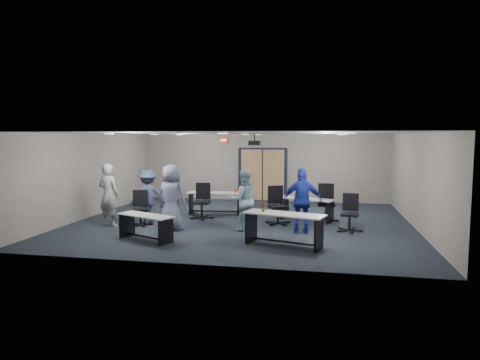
% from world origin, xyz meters
% --- Properties ---
extents(floor, '(10.00, 10.00, 0.00)m').
position_xyz_m(floor, '(0.00, 0.00, 0.00)').
color(floor, black).
rests_on(floor, ground).
extents(back_wall, '(10.00, 0.04, 2.70)m').
position_xyz_m(back_wall, '(0.00, 4.50, 1.35)').
color(back_wall, gray).
rests_on(back_wall, floor).
extents(front_wall, '(10.00, 0.04, 2.70)m').
position_xyz_m(front_wall, '(0.00, -4.50, 1.35)').
color(front_wall, gray).
rests_on(front_wall, floor).
extents(left_wall, '(0.04, 9.00, 2.70)m').
position_xyz_m(left_wall, '(-5.00, 0.00, 1.35)').
color(left_wall, gray).
rests_on(left_wall, floor).
extents(right_wall, '(0.04, 9.00, 2.70)m').
position_xyz_m(right_wall, '(5.00, 0.00, 1.35)').
color(right_wall, gray).
rests_on(right_wall, floor).
extents(ceiling, '(10.00, 9.00, 0.04)m').
position_xyz_m(ceiling, '(0.00, 0.00, 2.70)').
color(ceiling, white).
rests_on(ceiling, back_wall).
extents(double_door, '(2.00, 0.07, 2.20)m').
position_xyz_m(double_door, '(0.00, 4.46, 1.05)').
color(double_door, black).
rests_on(double_door, back_wall).
extents(exit_sign, '(0.32, 0.07, 0.18)m').
position_xyz_m(exit_sign, '(-1.60, 4.44, 2.45)').
color(exit_sign, black).
rests_on(exit_sign, back_wall).
extents(ceiling_projector, '(0.35, 0.32, 0.37)m').
position_xyz_m(ceiling_projector, '(0.30, 0.50, 2.40)').
color(ceiling_projector, black).
rests_on(ceiling_projector, ceiling).
extents(ceiling_can_lights, '(6.24, 5.74, 0.02)m').
position_xyz_m(ceiling_can_lights, '(0.00, 0.25, 2.67)').
color(ceiling_can_lights, silver).
rests_on(ceiling_can_lights, ceiling).
extents(table_front_left, '(1.66, 1.13, 0.64)m').
position_xyz_m(table_front_left, '(-1.95, -2.75, 0.44)').
color(table_front_left, '#B1AFA7').
rests_on(table_front_left, floor).
extents(table_front_right, '(2.04, 1.16, 1.07)m').
position_xyz_m(table_front_right, '(1.50, -2.66, 0.54)').
color(table_front_right, '#B1AFA7').
rests_on(table_front_right, floor).
extents(table_back_left, '(1.87, 0.78, 0.86)m').
position_xyz_m(table_back_left, '(-1.14, 1.11, 0.51)').
color(table_back_left, '#B1AFA7').
rests_on(table_back_left, floor).
extents(table_back_right, '(1.80, 1.16, 0.70)m').
position_xyz_m(table_back_right, '(1.93, 0.58, 0.47)').
color(table_back_right, '#B1AFA7').
rests_on(table_back_right, floor).
extents(chair_back_a, '(0.65, 0.65, 0.94)m').
position_xyz_m(chair_back_a, '(-2.28, -0.05, 0.47)').
color(chair_back_a, black).
rests_on(chair_back_a, floor).
extents(chair_back_b, '(0.75, 0.75, 1.13)m').
position_xyz_m(chair_back_b, '(-1.35, 0.26, 0.56)').
color(chair_back_b, black).
rests_on(chair_back_b, floor).
extents(chair_back_c, '(0.95, 0.95, 1.13)m').
position_xyz_m(chair_back_c, '(1.12, -0.15, 0.57)').
color(chair_back_c, black).
rests_on(chair_back_c, floor).
extents(chair_back_d, '(0.76, 0.76, 1.15)m').
position_xyz_m(chair_back_d, '(2.52, 0.52, 0.58)').
color(chair_back_d, black).
rests_on(chair_back_d, floor).
extents(chair_loose_left, '(0.84, 0.84, 1.03)m').
position_xyz_m(chair_loose_left, '(-2.80, -1.14, 0.52)').
color(chair_loose_left, black).
rests_on(chair_loose_left, floor).
extents(chair_loose_right, '(0.73, 0.73, 1.03)m').
position_xyz_m(chair_loose_right, '(3.14, -0.77, 0.52)').
color(chair_loose_right, black).
rests_on(chair_loose_right, floor).
extents(person_gray, '(0.74, 0.56, 1.83)m').
position_xyz_m(person_gray, '(-3.68, -1.34, 0.92)').
color(person_gray, '#A0ABAE').
rests_on(person_gray, floor).
extents(person_plaid, '(0.99, 0.74, 1.83)m').
position_xyz_m(person_plaid, '(-1.73, -1.46, 0.92)').
color(person_plaid, slate).
rests_on(person_plaid, floor).
extents(person_lightblue, '(1.01, 0.91, 1.71)m').
position_xyz_m(person_lightblue, '(0.27, -1.18, 0.85)').
color(person_lightblue, '#99BACA').
rests_on(person_lightblue, floor).
extents(person_navy, '(1.07, 0.53, 1.76)m').
position_xyz_m(person_navy, '(1.88, -1.23, 0.88)').
color(person_navy, '#1B2D99').
rests_on(person_navy, floor).
extents(person_back, '(1.20, 1.05, 1.61)m').
position_xyz_m(person_back, '(-2.78, -0.64, 0.81)').
color(person_back, '#384364').
rests_on(person_back, floor).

